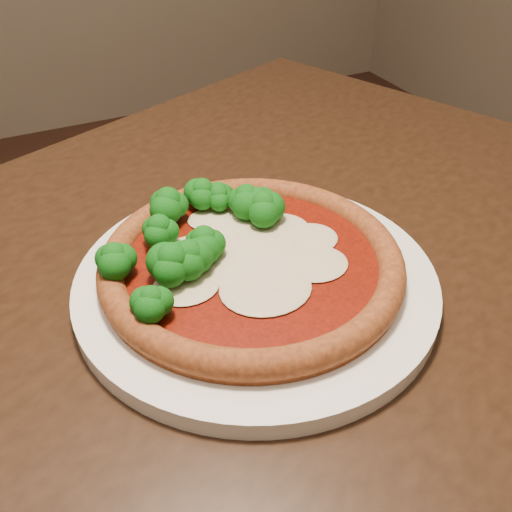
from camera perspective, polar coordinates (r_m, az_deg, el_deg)
name	(u,v)px	position (r m, az deg, el deg)	size (l,w,h in m)	color
dining_table	(207,360)	(0.64, -4.89, -10.31)	(1.40, 1.18, 0.75)	black
plate	(256,281)	(0.56, 0.00, -2.52)	(0.35, 0.35, 0.02)	white
pizza	(241,255)	(0.55, -1.47, 0.15)	(0.29, 0.29, 0.06)	brown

